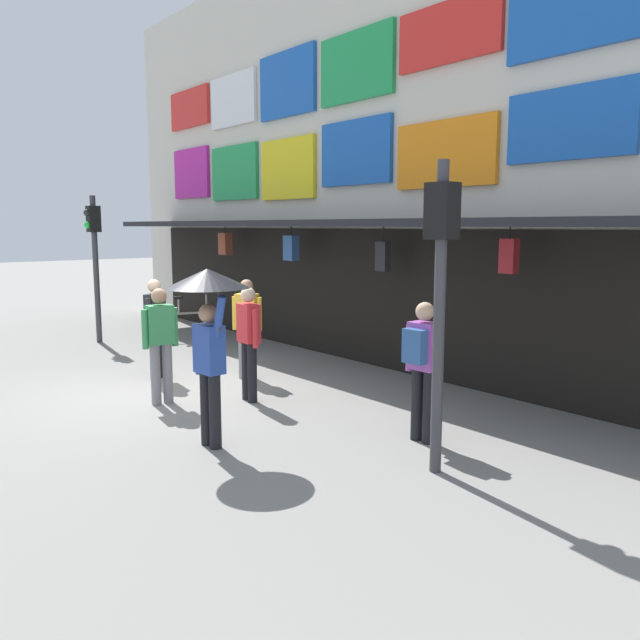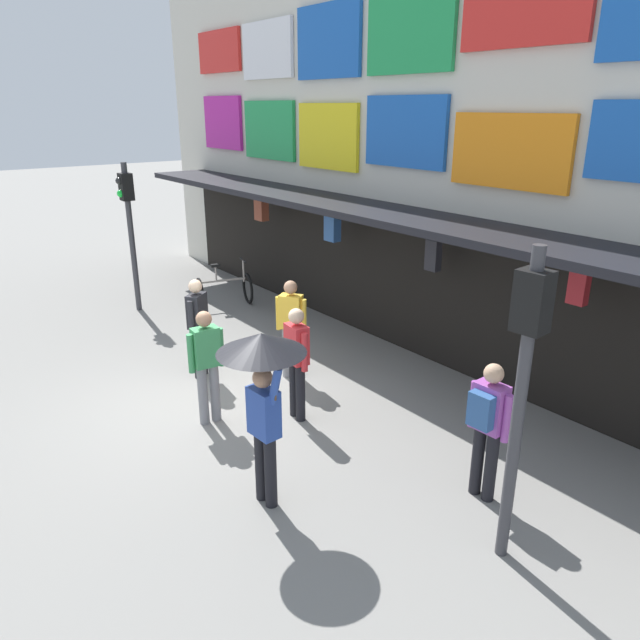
# 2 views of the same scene
# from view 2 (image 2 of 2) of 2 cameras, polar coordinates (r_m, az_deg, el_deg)

# --- Properties ---
(ground_plane) EXTENTS (80.00, 80.00, 0.00)m
(ground_plane) POSITION_cam_2_polar(r_m,az_deg,el_deg) (9.34, -10.64, -7.94)
(ground_plane) COLOR gray
(shopfront) EXTENTS (18.00, 2.60, 8.00)m
(shopfront) POSITION_cam_2_polar(r_m,az_deg,el_deg) (11.06, 10.50, 17.79)
(shopfront) COLOR beige
(shopfront) RESTS_ON ground
(traffic_light_near) EXTENTS (0.29, 0.33, 3.20)m
(traffic_light_near) POSITION_cam_2_polar(r_m,az_deg,el_deg) (13.44, -17.85, 9.66)
(traffic_light_near) COLOR #38383D
(traffic_light_near) RESTS_ON ground
(traffic_light_far) EXTENTS (0.30, 0.33, 3.20)m
(traffic_light_far) POSITION_cam_2_polar(r_m,az_deg,el_deg) (5.68, 19.08, -3.67)
(traffic_light_far) COLOR #38383D
(traffic_light_far) RESTS_ON ground
(bicycle_parked) EXTENTS (0.99, 1.30, 1.05)m
(bicycle_parked) POSITION_cam_2_polar(r_m,az_deg,el_deg) (13.60, -9.14, 2.90)
(bicycle_parked) COLOR black
(bicycle_parked) RESTS_ON ground
(pedestrian_in_red) EXTENTS (0.25, 0.53, 1.68)m
(pedestrian_in_red) POSITION_cam_2_polar(r_m,az_deg,el_deg) (8.46, -10.79, -3.88)
(pedestrian_in_red) COLOR gray
(pedestrian_in_red) RESTS_ON ground
(pedestrian_in_white) EXTENTS (0.39, 0.44, 1.68)m
(pedestrian_in_white) POSITION_cam_2_polar(r_m,az_deg,el_deg) (9.96, -11.60, -0.26)
(pedestrian_in_white) COLOR black
(pedestrian_in_white) RESTS_ON ground
(pedestrian_with_umbrella) EXTENTS (0.96, 0.96, 2.08)m
(pedestrian_with_umbrella) POSITION_cam_2_polar(r_m,az_deg,el_deg) (6.37, -5.55, -4.94)
(pedestrian_with_umbrella) COLOR black
(pedestrian_with_umbrella) RESTS_ON ground
(pedestrian_in_yellow) EXTENTS (0.46, 0.38, 1.68)m
(pedestrian_in_yellow) POSITION_cam_2_polar(r_m,az_deg,el_deg) (9.71, -2.77, -0.38)
(pedestrian_in_yellow) COLOR gray
(pedestrian_in_yellow) RESTS_ON ground
(pedestrian_in_purple) EXTENTS (0.53, 0.36, 1.68)m
(pedestrian_in_purple) POSITION_cam_2_polar(r_m,az_deg,el_deg) (6.98, 15.71, -9.38)
(pedestrian_in_purple) COLOR black
(pedestrian_in_purple) RESTS_ON ground
(pedestrian_in_black) EXTENTS (0.53, 0.26, 1.68)m
(pedestrian_in_black) POSITION_cam_2_polar(r_m,az_deg,el_deg) (8.42, -2.23, -3.63)
(pedestrian_in_black) COLOR black
(pedestrian_in_black) RESTS_ON ground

